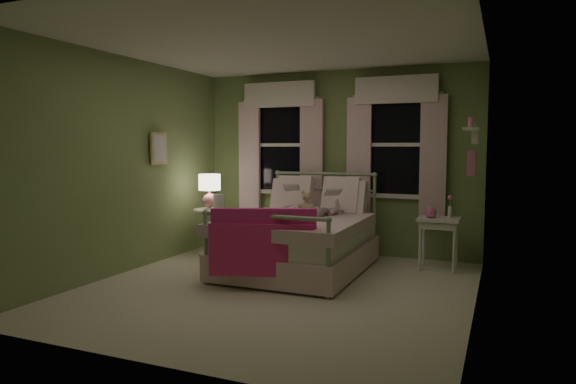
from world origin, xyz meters
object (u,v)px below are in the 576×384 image
at_px(child_right, 332,190).
at_px(nightstand_right, 439,226).
at_px(child_left, 291,188).
at_px(table_lamp, 210,187).
at_px(teddy_bear, 307,204).
at_px(bed, 299,240).
at_px(nightstand_left, 210,225).

xyz_separation_m(child_right, nightstand_right, (1.30, 0.29, -0.42)).
bearing_deg(child_left, table_lamp, -10.37).
relative_size(teddy_bear, table_lamp, 0.63).
relative_size(bed, teddy_bear, 6.84).
relative_size(child_left, table_lamp, 1.71).
bearing_deg(bed, table_lamp, 166.18).
bearing_deg(table_lamp, bed, -13.82).
distance_m(teddy_bear, nightstand_right, 1.66).
relative_size(teddy_bear, nightstand_right, 0.46).
bearing_deg(nightstand_right, bed, -155.67).
xyz_separation_m(child_left, child_right, (0.56, 0.00, -0.01)).
height_order(bed, child_left, child_left).
relative_size(bed, child_right, 2.55).
bearing_deg(nightstand_right, child_left, -171.08).
height_order(child_right, nightstand_right, child_right).
xyz_separation_m(bed, child_right, (0.28, 0.42, 0.58)).
distance_m(nightstand_left, nightstand_right, 3.09).
height_order(child_left, nightstand_left, child_left).
height_order(child_right, table_lamp, child_right).
distance_m(child_left, nightstand_left, 1.34).
distance_m(bed, child_left, 0.78).
distance_m(bed, nightstand_right, 1.74).
xyz_separation_m(nightstand_left, table_lamp, (0.00, -0.00, 0.54)).
relative_size(child_left, teddy_bear, 2.72).
bearing_deg(nightstand_left, child_left, 2.57).
relative_size(table_lamp, nightstand_right, 0.74).
height_order(teddy_bear, table_lamp, table_lamp).
xyz_separation_m(child_left, nightstand_right, (1.86, 0.29, -0.42)).
bearing_deg(nightstand_right, table_lamp, -173.58).
xyz_separation_m(child_left, teddy_bear, (0.28, -0.16, -0.18)).
bearing_deg(bed, child_right, 56.40).
bearing_deg(child_left, nightstand_right, 175.98).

